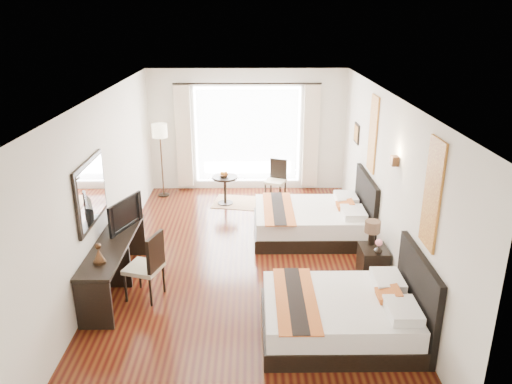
{
  "coord_description": "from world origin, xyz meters",
  "views": [
    {
      "loc": [
        0.08,
        -7.49,
        4.0
      ],
      "look_at": [
        0.16,
        0.17,
        1.2
      ],
      "focal_mm": 35.0,
      "sensor_mm": 36.0,
      "label": 1
    }
  ],
  "objects_px": {
    "bed_near": "(345,314)",
    "window_chair": "(276,187)",
    "television": "(121,213)",
    "console_desk": "(115,265)",
    "nightstand": "(373,262)",
    "bed_far": "(314,220)",
    "floor_lamp": "(160,136)",
    "desk_chair": "(146,278)",
    "table_lamp": "(372,229)",
    "fruit_bowl": "(224,176)",
    "vase": "(378,250)",
    "side_table": "(225,190)"
  },
  "relations": [
    {
      "from": "bed_near",
      "to": "window_chair",
      "type": "relative_size",
      "value": 2.28
    },
    {
      "from": "television",
      "to": "console_desk",
      "type": "bearing_deg",
      "value": -161.01
    },
    {
      "from": "nightstand",
      "to": "bed_far",
      "type": "bearing_deg",
      "value": 115.79
    },
    {
      "from": "floor_lamp",
      "to": "window_chair",
      "type": "relative_size",
      "value": 1.88
    },
    {
      "from": "desk_chair",
      "to": "window_chair",
      "type": "xyz_separation_m",
      "value": [
        2.1,
        4.09,
        -0.04
      ]
    },
    {
      "from": "bed_far",
      "to": "table_lamp",
      "type": "distance_m",
      "value": 1.66
    },
    {
      "from": "nightstand",
      "to": "desk_chair",
      "type": "height_order",
      "value": "desk_chair"
    },
    {
      "from": "nightstand",
      "to": "fruit_bowl",
      "type": "bearing_deg",
      "value": 128.4
    },
    {
      "from": "bed_far",
      "to": "vase",
      "type": "distance_m",
      "value": 1.93
    },
    {
      "from": "vase",
      "to": "window_chair",
      "type": "relative_size",
      "value": 0.15
    },
    {
      "from": "television",
      "to": "vase",
      "type": "bearing_deg",
      "value": -75.47
    },
    {
      "from": "bed_near",
      "to": "console_desk",
      "type": "distance_m",
      "value": 3.5
    },
    {
      "from": "vase",
      "to": "desk_chair",
      "type": "bearing_deg",
      "value": -173.81
    },
    {
      "from": "bed_far",
      "to": "side_table",
      "type": "distance_m",
      "value": 2.39
    },
    {
      "from": "table_lamp",
      "to": "console_desk",
      "type": "bearing_deg",
      "value": -173.83
    },
    {
      "from": "console_desk",
      "to": "window_chair",
      "type": "xyz_separation_m",
      "value": [
        2.62,
        3.8,
        -0.11
      ]
    },
    {
      "from": "bed_far",
      "to": "window_chair",
      "type": "height_order",
      "value": "bed_far"
    },
    {
      "from": "desk_chair",
      "to": "side_table",
      "type": "bearing_deg",
      "value": -86.63
    },
    {
      "from": "console_desk",
      "to": "window_chair",
      "type": "bearing_deg",
      "value": 55.41
    },
    {
      "from": "bed_far",
      "to": "nightstand",
      "type": "distance_m",
      "value": 1.73
    },
    {
      "from": "vase",
      "to": "fruit_bowl",
      "type": "height_order",
      "value": "fruit_bowl"
    },
    {
      "from": "table_lamp",
      "to": "vase",
      "type": "bearing_deg",
      "value": -85.31
    },
    {
      "from": "desk_chair",
      "to": "floor_lamp",
      "type": "height_order",
      "value": "floor_lamp"
    },
    {
      "from": "nightstand",
      "to": "console_desk",
      "type": "relative_size",
      "value": 0.23
    },
    {
      "from": "table_lamp",
      "to": "nightstand",
      "type": "bearing_deg",
      "value": -83.2
    },
    {
      "from": "television",
      "to": "fruit_bowl",
      "type": "xyz_separation_m",
      "value": [
        1.46,
        2.91,
        -0.34
      ]
    },
    {
      "from": "bed_near",
      "to": "television",
      "type": "xyz_separation_m",
      "value": [
        -3.27,
        1.76,
        0.7
      ]
    },
    {
      "from": "nightstand",
      "to": "fruit_bowl",
      "type": "xyz_separation_m",
      "value": [
        -2.51,
        3.17,
        0.41
      ]
    },
    {
      "from": "side_table",
      "to": "fruit_bowl",
      "type": "distance_m",
      "value": 0.34
    },
    {
      "from": "nightstand",
      "to": "side_table",
      "type": "xyz_separation_m",
      "value": [
        -2.49,
        3.19,
        0.07
      ]
    },
    {
      "from": "nightstand",
      "to": "desk_chair",
      "type": "bearing_deg",
      "value": -170.61
    },
    {
      "from": "nightstand",
      "to": "window_chair",
      "type": "height_order",
      "value": "window_chair"
    },
    {
      "from": "vase",
      "to": "floor_lamp",
      "type": "relative_size",
      "value": 0.08
    },
    {
      "from": "television",
      "to": "side_table",
      "type": "height_order",
      "value": "television"
    },
    {
      "from": "nightstand",
      "to": "window_chair",
      "type": "bearing_deg",
      "value": 111.39
    },
    {
      "from": "bed_far",
      "to": "fruit_bowl",
      "type": "height_order",
      "value": "bed_far"
    },
    {
      "from": "console_desk",
      "to": "desk_chair",
      "type": "relative_size",
      "value": 2.14
    },
    {
      "from": "fruit_bowl",
      "to": "television",
      "type": "bearing_deg",
      "value": -116.72
    },
    {
      "from": "vase",
      "to": "window_chair",
      "type": "xyz_separation_m",
      "value": [
        -1.39,
        3.71,
        -0.3
      ]
    },
    {
      "from": "desk_chair",
      "to": "floor_lamp",
      "type": "bearing_deg",
      "value": -65.99
    },
    {
      "from": "television",
      "to": "window_chair",
      "type": "relative_size",
      "value": 0.96
    },
    {
      "from": "bed_near",
      "to": "window_chair",
      "type": "height_order",
      "value": "bed_near"
    },
    {
      "from": "nightstand",
      "to": "table_lamp",
      "type": "xyz_separation_m",
      "value": [
        -0.02,
        0.14,
        0.52
      ]
    },
    {
      "from": "bed_far",
      "to": "television",
      "type": "distance_m",
      "value": 3.54
    },
    {
      "from": "table_lamp",
      "to": "floor_lamp",
      "type": "height_order",
      "value": "floor_lamp"
    },
    {
      "from": "floor_lamp",
      "to": "window_chair",
      "type": "bearing_deg",
      "value": -4.86
    },
    {
      "from": "bed_far",
      "to": "vase",
      "type": "relative_size",
      "value": 15.5
    },
    {
      "from": "table_lamp",
      "to": "vase",
      "type": "distance_m",
      "value": 0.39
    },
    {
      "from": "floor_lamp",
      "to": "television",
      "type": "bearing_deg",
      "value": -90.77
    },
    {
      "from": "bed_near",
      "to": "vase",
      "type": "relative_size",
      "value": 14.89
    }
  ]
}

